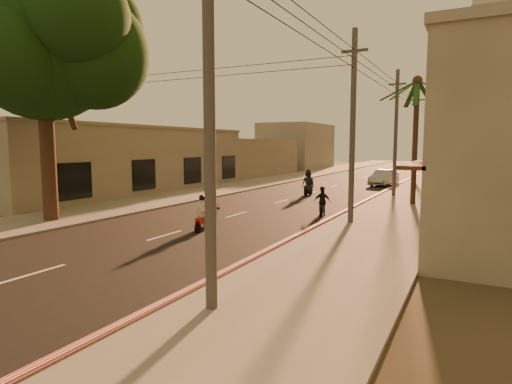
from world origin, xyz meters
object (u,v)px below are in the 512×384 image
at_px(broadleaf_tree, 50,43).
at_px(scooter_mid_b, 322,202).
at_px(scooter_red, 202,215).
at_px(scooter_far_a, 308,184).
at_px(scooter_mid_a, 212,210).
at_px(parked_car, 384,178).
at_px(palm_tree, 417,88).

relative_size(broadleaf_tree, scooter_mid_b, 7.65).
height_order(scooter_red, scooter_far_a, scooter_far_a).
bearing_deg(broadleaf_tree, scooter_mid_a, 19.95).
xyz_separation_m(scooter_mid_b, parked_car, (-0.29, 18.74, 0.01)).
bearing_deg(scooter_far_a, scooter_red, -91.70).
bearing_deg(scooter_mid_a, palm_tree, 35.43).
distance_m(scooter_mid_b, parked_car, 18.75).
xyz_separation_m(broadleaf_tree, scooter_far_a, (6.95, 16.05, -7.60)).
height_order(broadleaf_tree, parked_car, broadleaf_tree).
relative_size(scooter_red, scooter_mid_b, 1.03).
xyz_separation_m(scooter_red, scooter_mid_b, (3.37, 6.26, 0.01)).
relative_size(scooter_mid_a, scooter_mid_b, 1.01).
relative_size(scooter_mid_b, scooter_far_a, 0.79).
bearing_deg(parked_car, scooter_red, -89.89).
distance_m(palm_tree, scooter_mid_b, 9.70).
bearing_deg(parked_car, scooter_mid_a, -90.86).
height_order(broadleaf_tree, scooter_mid_b, broadleaf_tree).
relative_size(scooter_red, parked_car, 0.35).
bearing_deg(scooter_mid_b, scooter_far_a, 99.40).
xyz_separation_m(broadleaf_tree, parked_car, (10.52, 26.41, -7.74)).
xyz_separation_m(scooter_red, parked_car, (3.09, 25.00, 0.02)).
bearing_deg(palm_tree, scooter_red, -119.95).
height_order(broadleaf_tree, scooter_far_a, broadleaf_tree).
bearing_deg(parked_car, scooter_far_a, -101.89).
bearing_deg(scooter_mid_a, parked_car, 60.88).
xyz_separation_m(broadleaf_tree, palm_tree, (14.61, 13.86, -1.33)).
height_order(scooter_mid_b, parked_car, scooter_mid_b).
height_order(scooter_mid_b, scooter_far_a, scooter_far_a).
xyz_separation_m(palm_tree, scooter_far_a, (-7.66, 2.20, -6.27)).
relative_size(broadleaf_tree, parked_car, 2.62).
height_order(palm_tree, scooter_mid_b, palm_tree).
bearing_deg(scooter_far_a, scooter_mid_b, -68.91).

